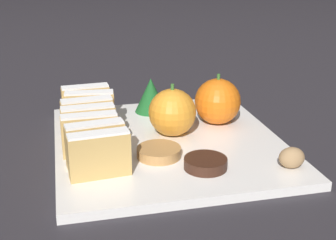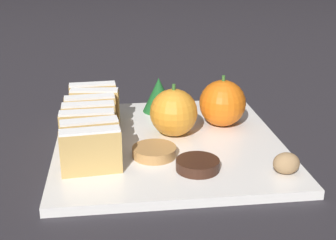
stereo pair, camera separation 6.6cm
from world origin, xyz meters
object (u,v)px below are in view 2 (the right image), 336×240
walnut (286,163)px  orange_near (174,113)px  orange_far (222,103)px  chocolate_cookie (198,165)px

walnut → orange_near: bearing=130.6°
orange_far → walnut: bearing=-76.8°
orange_near → orange_far: size_ratio=0.98×
orange_near → chocolate_cookie: size_ratio=1.42×
orange_far → chocolate_cookie: 0.16m
chocolate_cookie → orange_near: bearing=97.0°
orange_near → chocolate_cookie: bearing=-83.0°
orange_far → orange_near: bearing=-159.0°
chocolate_cookie → walnut: bearing=-12.2°
orange_near → orange_far: bearing=21.0°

